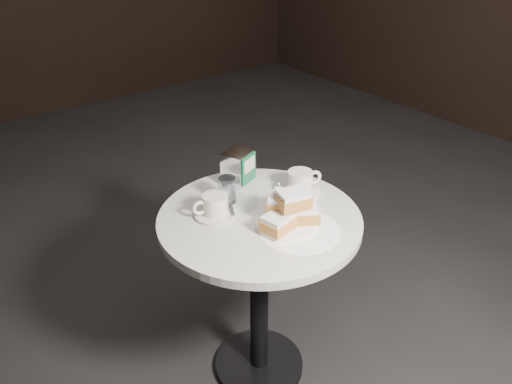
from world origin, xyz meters
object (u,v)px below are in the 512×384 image
object	(u,v)px
cafe_table	(259,262)
water_glass_right	(243,166)
coffee_cup_right	(300,183)
water_glass_left	(227,190)
beignet_plate	(288,213)
coffee_cup_left	(215,207)
napkin_dispenser	(239,167)

from	to	relation	value
cafe_table	water_glass_right	size ratio (longest dim) A/B	6.19
coffee_cup_right	water_glass_left	xyz separation A→B (m)	(-0.25, 0.10, 0.01)
beignet_plate	coffee_cup_right	xyz separation A→B (m)	(0.18, 0.14, -0.01)
coffee_cup_right	coffee_cup_left	bearing A→B (deg)	-174.84
cafe_table	water_glass_left	size ratio (longest dim) A/B	7.64
beignet_plate	water_glass_right	world-z (taller)	beignet_plate
coffee_cup_right	water_glass_left	bearing A→B (deg)	172.40
cafe_table	beignet_plate	size ratio (longest dim) A/B	3.25
coffee_cup_left	napkin_dispenser	bearing A→B (deg)	47.34
coffee_cup_left	water_glass_right	bearing A→B (deg)	45.93
water_glass_right	water_glass_left	bearing A→B (deg)	-144.49
beignet_plate	water_glass_right	size ratio (longest dim) A/B	1.90
coffee_cup_left	water_glass_left	bearing A→B (deg)	42.21
coffee_cup_right	cafe_table	bearing A→B (deg)	-155.23
coffee_cup_right	napkin_dispenser	xyz separation A→B (m)	(-0.14, 0.19, 0.03)
cafe_table	water_glass_left	world-z (taller)	water_glass_left
cafe_table	beignet_plate	bearing A→B (deg)	-69.90
beignet_plate	napkin_dispenser	xyz separation A→B (m)	(0.04, 0.34, 0.02)
water_glass_left	water_glass_right	distance (m)	0.18
napkin_dispenser	beignet_plate	bearing A→B (deg)	-118.95
water_glass_right	napkin_dispenser	world-z (taller)	napkin_dispenser
napkin_dispenser	water_glass_left	bearing A→B (deg)	-163.19
napkin_dispenser	coffee_cup_right	bearing A→B (deg)	-76.01
coffee_cup_left	cafe_table	bearing A→B (deg)	-26.74
coffee_cup_right	napkin_dispenser	world-z (taller)	napkin_dispenser
beignet_plate	water_glass_left	bearing A→B (deg)	106.15
coffee_cup_right	napkin_dispenser	distance (m)	0.24
coffee_cup_left	napkin_dispenser	xyz separation A→B (m)	(0.20, 0.14, 0.03)
water_glass_right	napkin_dispenser	xyz separation A→B (m)	(-0.03, -0.01, 0.01)
cafe_table	coffee_cup_left	distance (m)	0.28
cafe_table	napkin_dispenser	size ratio (longest dim) A/B	5.49
beignet_plate	water_glass_left	size ratio (longest dim) A/B	2.35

